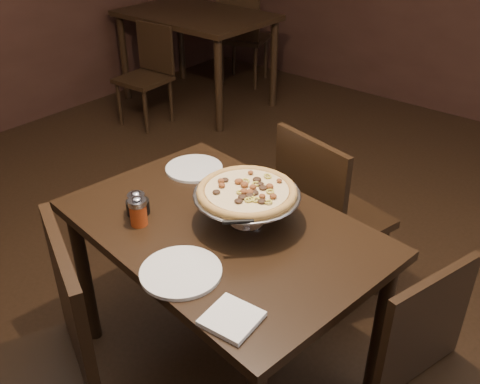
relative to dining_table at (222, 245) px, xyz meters
The scene contains 15 objects.
room 0.76m from the dining_table, 86.14° to the right, with size 6.04×7.04×2.84m.
dining_table is the anchor object (origin of this frame).
background_table 3.17m from the dining_table, 135.58° to the left, with size 1.31×0.87×0.82m.
pizza_stand 0.25m from the dining_table, 48.69° to the left, with size 0.40×0.40×0.16m.
parmesan_shaker 0.36m from the dining_table, 148.55° to the right, with size 0.07×0.07×0.12m.
pepper_flake_shaker 0.34m from the dining_table, 140.52° to the right, with size 0.07×0.07×0.12m.
packet_caddy 0.36m from the dining_table, 154.00° to the right, with size 0.09×0.09×0.07m.
napkin_stack 0.51m from the dining_table, 44.95° to the right, with size 0.15×0.15×0.02m, color white.
plate_left 0.46m from the dining_table, 147.12° to the left, with size 0.25×0.25×0.01m, color silver.
plate_near 0.33m from the dining_table, 73.73° to the right, with size 0.27×0.27×0.01m, color silver.
serving_spatula 0.30m from the dining_table, 30.33° to the right, with size 0.14×0.14×0.02m.
chair_far 0.66m from the dining_table, 82.87° to the left, with size 0.52×0.52×0.92m.
chair_near 0.77m from the dining_table, 96.63° to the right, with size 0.61×0.61×1.00m.
bg_chair_far 3.65m from the dining_table, 128.41° to the left, with size 0.56×0.56×0.93m.
bg_chair_near 2.80m from the dining_table, 144.38° to the left, with size 0.41×0.41×0.82m.
Camera 1 is at (1.17, -1.17, 1.89)m, focal length 40.00 mm.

